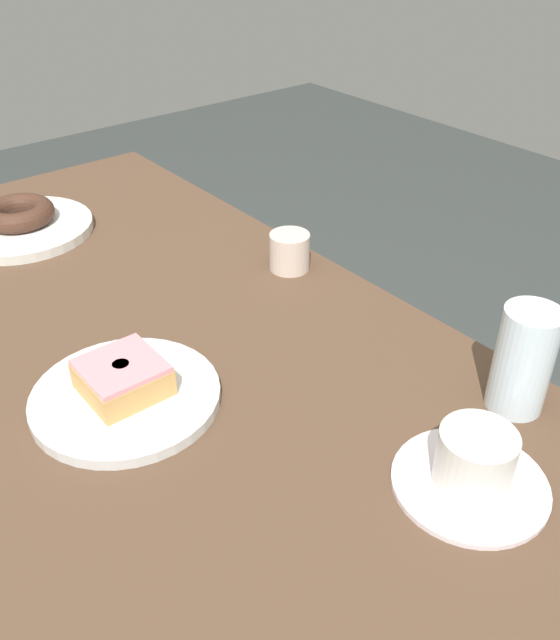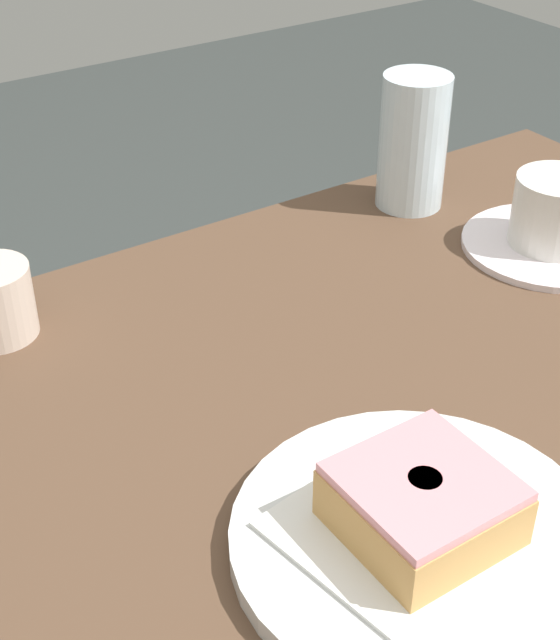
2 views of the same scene
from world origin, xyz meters
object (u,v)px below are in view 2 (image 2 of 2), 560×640
plate_glazed_square (418,540)px  coffee_cup (554,220)px  water_glass (413,142)px  donut_glazed_square (422,503)px

plate_glazed_square → coffee_cup: size_ratio=1.40×
plate_glazed_square → water_glass: water_glass is taller
donut_glazed_square → coffee_cup: (0.33, 0.20, -0.01)m
coffee_cup → plate_glazed_square: bearing=-148.2°
plate_glazed_square → donut_glazed_square: bearing=176.4°
coffee_cup → water_glass: bearing=108.6°
donut_glazed_square → water_glass: size_ratio=0.69×
plate_glazed_square → donut_glazed_square: size_ratio=2.49×
water_glass → donut_glazed_square: bearing=-129.5°
plate_glazed_square → water_glass: (0.28, 0.34, 0.06)m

